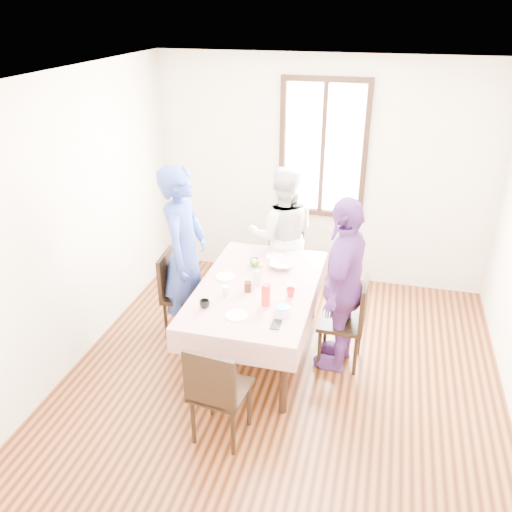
# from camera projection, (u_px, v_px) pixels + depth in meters

# --- Properties ---
(ground) EXTENTS (4.50, 4.50, 0.00)m
(ground) POSITION_uv_depth(u_px,v_px,m) (280.00, 385.00, 4.88)
(ground) COLOR black
(ground) RESTS_ON ground
(back_wall) EXTENTS (4.00, 0.00, 4.00)m
(back_wall) POSITION_uv_depth(u_px,v_px,m) (322.00, 174.00, 6.25)
(back_wall) COLOR beige
(back_wall) RESTS_ON ground
(window_frame) EXTENTS (1.02, 0.06, 1.62)m
(window_frame) POSITION_uv_depth(u_px,v_px,m) (323.00, 149.00, 6.10)
(window_frame) COLOR black
(window_frame) RESTS_ON back_wall
(window_pane) EXTENTS (0.90, 0.02, 1.50)m
(window_pane) POSITION_uv_depth(u_px,v_px,m) (323.00, 149.00, 6.11)
(window_pane) COLOR white
(window_pane) RESTS_ON back_wall
(dining_table) EXTENTS (0.98, 1.68, 0.75)m
(dining_table) POSITION_uv_depth(u_px,v_px,m) (257.00, 320.00, 5.18)
(dining_table) COLOR black
(dining_table) RESTS_ON ground
(tablecloth) EXTENTS (1.10, 1.80, 0.01)m
(tablecloth) POSITION_uv_depth(u_px,v_px,m) (257.00, 286.00, 5.02)
(tablecloth) COLOR #550006
(tablecloth) RESTS_ON dining_table
(chair_left) EXTENTS (0.45, 0.45, 0.91)m
(chair_left) POSITION_uv_depth(u_px,v_px,m) (185.00, 295.00, 5.47)
(chair_left) COLOR black
(chair_left) RESTS_ON ground
(chair_right) EXTENTS (0.43, 0.43, 0.91)m
(chair_right) POSITION_uv_depth(u_px,v_px,m) (341.00, 322.00, 5.01)
(chair_right) COLOR black
(chair_right) RESTS_ON ground
(chair_far) EXTENTS (0.44, 0.44, 0.91)m
(chair_far) POSITION_uv_depth(u_px,v_px,m) (282.00, 262.00, 6.16)
(chair_far) COLOR black
(chair_far) RESTS_ON ground
(chair_near) EXTENTS (0.46, 0.46, 0.91)m
(chair_near) POSITION_uv_depth(u_px,v_px,m) (221.00, 390.00, 4.14)
(chair_near) COLOR black
(chair_near) RESTS_ON ground
(person_left) EXTENTS (0.47, 0.69, 1.84)m
(person_left) POSITION_uv_depth(u_px,v_px,m) (184.00, 255.00, 5.26)
(person_left) COLOR navy
(person_left) RESTS_ON ground
(person_far) EXTENTS (0.90, 0.77, 1.61)m
(person_far) POSITION_uv_depth(u_px,v_px,m) (282.00, 235.00, 5.98)
(person_far) COLOR beige
(person_far) RESTS_ON ground
(person_right) EXTENTS (0.57, 1.05, 1.71)m
(person_right) POSITION_uv_depth(u_px,v_px,m) (342.00, 285.00, 4.84)
(person_right) COLOR #5E2F79
(person_right) RESTS_ON ground
(mug_black) EXTENTS (0.10, 0.10, 0.07)m
(mug_black) POSITION_uv_depth(u_px,v_px,m) (205.00, 304.00, 4.65)
(mug_black) COLOR black
(mug_black) RESTS_ON tablecloth
(mug_flag) EXTENTS (0.10, 0.10, 0.08)m
(mug_flag) POSITION_uv_depth(u_px,v_px,m) (291.00, 292.00, 4.82)
(mug_flag) COLOR red
(mug_flag) RESTS_ON tablecloth
(mug_green) EXTENTS (0.11, 0.11, 0.08)m
(mug_green) POSITION_uv_depth(u_px,v_px,m) (255.00, 263.00, 5.36)
(mug_green) COLOR #0C7226
(mug_green) RESTS_ON tablecloth
(serving_bowl) EXTENTS (0.25, 0.25, 0.06)m
(serving_bowl) POSITION_uv_depth(u_px,v_px,m) (282.00, 265.00, 5.34)
(serving_bowl) COLOR white
(serving_bowl) RESTS_ON tablecloth
(juice_carton) EXTENTS (0.07, 0.07, 0.21)m
(juice_carton) POSITION_uv_depth(u_px,v_px,m) (266.00, 295.00, 4.65)
(juice_carton) COLOR red
(juice_carton) RESTS_ON tablecloth
(butter_tub) EXTENTS (0.13, 0.13, 0.07)m
(butter_tub) POSITION_uv_depth(u_px,v_px,m) (282.00, 311.00, 4.54)
(butter_tub) COLOR white
(butter_tub) RESTS_ON tablecloth
(jam_jar) EXTENTS (0.07, 0.07, 0.10)m
(jam_jar) POSITION_uv_depth(u_px,v_px,m) (248.00, 287.00, 4.90)
(jam_jar) COLOR black
(jam_jar) RESTS_ON tablecloth
(drinking_glass) EXTENTS (0.06, 0.06, 0.09)m
(drinking_glass) POSITION_uv_depth(u_px,v_px,m) (226.00, 290.00, 4.85)
(drinking_glass) COLOR silver
(drinking_glass) RESTS_ON tablecloth
(smartphone) EXTENTS (0.08, 0.15, 0.01)m
(smartphone) POSITION_uv_depth(u_px,v_px,m) (276.00, 324.00, 4.41)
(smartphone) COLOR black
(smartphone) RESTS_ON tablecloth
(flower_vase) EXTENTS (0.07, 0.07, 0.14)m
(flower_vase) POSITION_uv_depth(u_px,v_px,m) (258.00, 277.00, 5.02)
(flower_vase) COLOR silver
(flower_vase) RESTS_ON tablecloth
(plate_left) EXTENTS (0.20, 0.20, 0.01)m
(plate_left) POSITION_uv_depth(u_px,v_px,m) (225.00, 277.00, 5.16)
(plate_left) COLOR white
(plate_left) RESTS_ON tablecloth
(plate_far) EXTENTS (0.20, 0.20, 0.01)m
(plate_far) POSITION_uv_depth(u_px,v_px,m) (275.00, 257.00, 5.57)
(plate_far) COLOR white
(plate_far) RESTS_ON tablecloth
(plate_near) EXTENTS (0.20, 0.20, 0.01)m
(plate_near) POSITION_uv_depth(u_px,v_px,m) (237.00, 315.00, 4.53)
(plate_near) COLOR white
(plate_near) RESTS_ON tablecloth
(butter_lid) EXTENTS (0.12, 0.12, 0.01)m
(butter_lid) POSITION_uv_depth(u_px,v_px,m) (282.00, 307.00, 4.53)
(butter_lid) COLOR blue
(butter_lid) RESTS_ON butter_tub
(flower_bunch) EXTENTS (0.09, 0.09, 0.10)m
(flower_bunch) POSITION_uv_depth(u_px,v_px,m) (258.00, 266.00, 4.97)
(flower_bunch) COLOR yellow
(flower_bunch) RESTS_ON flower_vase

